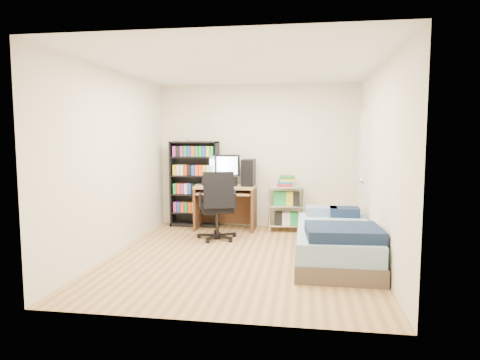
% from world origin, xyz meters
% --- Properties ---
extents(room, '(3.58, 4.08, 2.58)m').
position_xyz_m(room, '(0.00, 0.00, 1.25)').
color(room, tan).
rests_on(room, ground).
extents(media_shelf, '(0.85, 0.28, 1.58)m').
position_xyz_m(media_shelf, '(-1.11, 1.84, 0.78)').
color(media_shelf, black).
rests_on(media_shelf, room).
extents(computer_desk, '(1.02, 0.59, 1.28)m').
position_xyz_m(computer_desk, '(-0.41, 1.70, 0.69)').
color(computer_desk, tan).
rests_on(computer_desk, room).
extents(office_chair, '(0.80, 0.80, 1.08)m').
position_xyz_m(office_chair, '(-0.50, 0.90, 0.34)').
color(office_chair, black).
rests_on(office_chair, room).
extents(wire_cart, '(0.60, 0.45, 0.95)m').
position_xyz_m(wire_cart, '(0.53, 1.70, 0.62)').
color(wire_cart, silver).
rests_on(wire_cart, room).
extents(bed, '(1.00, 2.00, 0.57)m').
position_xyz_m(bed, '(1.23, 0.02, 0.25)').
color(bed, brown).
rests_on(bed, room).
extents(door, '(0.12, 0.80, 2.00)m').
position_xyz_m(door, '(1.72, 1.35, 1.00)').
color(door, white).
rests_on(door, room).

